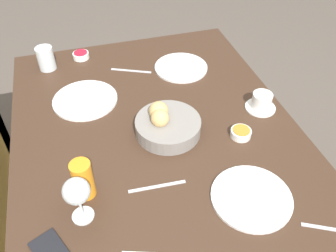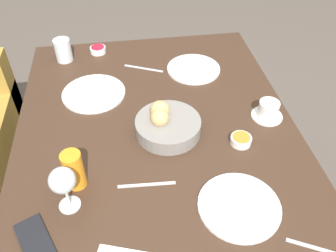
{
  "view_description": "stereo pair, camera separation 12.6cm",
  "coord_description": "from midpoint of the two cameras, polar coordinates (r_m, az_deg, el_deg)",
  "views": [
    {
      "loc": [
        -0.91,
        0.22,
        1.61
      ],
      "look_at": [
        -0.02,
        -0.04,
        0.76
      ],
      "focal_mm": 38.0,
      "sensor_mm": 36.0,
      "label": 1
    },
    {
      "loc": [
        -0.93,
        0.1,
        1.61
      ],
      "look_at": [
        -0.02,
        -0.04,
        0.76
      ],
      "focal_mm": 38.0,
      "sensor_mm": 36.0,
      "label": 2
    }
  ],
  "objects": [
    {
      "name": "juice_glass",
      "position": [
        1.09,
        -11.7,
        -7.09
      ],
      "size": [
        0.06,
        0.06,
        0.13
      ],
      "color": "orange",
      "rests_on": "dining_table"
    },
    {
      "name": "jam_bowl_honey",
      "position": [
        1.27,
        14.43,
        -2.3
      ],
      "size": [
        0.07,
        0.07,
        0.03
      ],
      "color": "white",
      "rests_on": "dining_table"
    },
    {
      "name": "jam_bowl_berry",
      "position": [
        1.73,
        -9.11,
        11.94
      ],
      "size": [
        0.07,
        0.07,
        0.03
      ],
      "color": "white",
      "rests_on": "dining_table"
    },
    {
      "name": "spoon_coffee",
      "position": [
        1.1,
        25.32,
        -17.34
      ],
      "size": [
        0.07,
        0.13,
        0.0
      ],
      "color": "#B7B7BC",
      "rests_on": "dining_table"
    },
    {
      "name": "coffee_cup",
      "position": [
        1.39,
        18.28,
        2.28
      ],
      "size": [
        0.12,
        0.12,
        0.07
      ],
      "color": "white",
      "rests_on": "dining_table"
    },
    {
      "name": "plate_near_right",
      "position": [
        1.59,
        6.4,
        9.01
      ],
      "size": [
        0.23,
        0.23,
        0.01
      ],
      "color": "white",
      "rests_on": "dining_table"
    },
    {
      "name": "knife_silver",
      "position": [
        1.59,
        -1.66,
        9.13
      ],
      "size": [
        0.09,
        0.17,
        0.0
      ],
      "color": "#B7B7BC",
      "rests_on": "dining_table"
    },
    {
      "name": "plate_near_left",
      "position": [
        1.1,
        14.66,
        -12.52
      ],
      "size": [
        0.24,
        0.24,
        0.01
      ],
      "color": "white",
      "rests_on": "dining_table"
    },
    {
      "name": "water_tumbler",
      "position": [
        1.68,
        -14.4,
        11.63
      ],
      "size": [
        0.07,
        0.07,
        0.1
      ],
      "color": "silver",
      "rests_on": "dining_table"
    },
    {
      "name": "ground_plane",
      "position": [
        1.86,
        0.76,
        -17.23
      ],
      "size": [
        10.0,
        10.0,
        0.0
      ],
      "primitive_type": "plane",
      "color": "#564C44"
    },
    {
      "name": "dining_table",
      "position": [
        1.35,
        1.01,
        -3.46
      ],
      "size": [
        1.33,
        1.01,
        0.73
      ],
      "color": "#3D281C",
      "rests_on": "ground_plane"
    },
    {
      "name": "bread_basket",
      "position": [
        1.25,
        2.64,
        0.14
      ],
      "size": [
        0.23,
        0.23,
        0.11
      ],
      "color": "gray",
      "rests_on": "dining_table"
    },
    {
      "name": "fork_silver",
      "position": [
        1.11,
        -0.19,
        -9.57
      ],
      "size": [
        0.02,
        0.18,
        0.0
      ],
      "color": "#B7B7BC",
      "rests_on": "dining_table"
    },
    {
      "name": "cell_phone",
      "position": [
        1.05,
        -17.3,
        -17.3
      ],
      "size": [
        0.17,
        0.13,
        0.01
      ],
      "color": "black",
      "rests_on": "dining_table"
    },
    {
      "name": "plate_far_center",
      "position": [
        1.46,
        -9.42,
        5.11
      ],
      "size": [
        0.25,
        0.25,
        0.01
      ],
      "color": "white",
      "rests_on": "dining_table"
    },
    {
      "name": "wine_glass",
      "position": [
        1.01,
        -13.14,
        -8.87
      ],
      "size": [
        0.08,
        0.08,
        0.16
      ],
      "color": "silver",
      "rests_on": "dining_table"
    }
  ]
}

